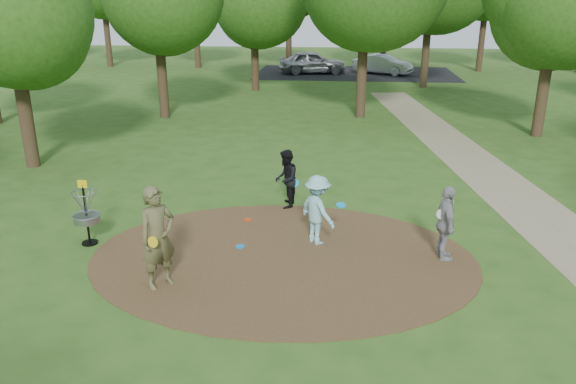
{
  "coord_description": "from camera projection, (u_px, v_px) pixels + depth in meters",
  "views": [
    {
      "loc": [
        1.21,
        -10.96,
        5.46
      ],
      "look_at": [
        0.0,
        1.2,
        1.1
      ],
      "focal_mm": 35.0,
      "sensor_mm": 36.0,
      "label": 1
    }
  ],
  "objects": [
    {
      "name": "player_waiting_with_disc",
      "position": [
        446.0,
        224.0,
        11.89
      ],
      "size": [
        0.5,
        1.01,
        1.66
      ],
      "color": "#949497",
      "rests_on": "ground"
    },
    {
      "name": "disc_ground_cyan",
      "position": [
        240.0,
        246.0,
        12.7
      ],
      "size": [
        0.22,
        0.22,
        0.02
      ],
      "primitive_type": "cylinder",
      "color": "#1775BC",
      "rests_on": "dirt_clearing"
    },
    {
      "name": "player_walking_with_disc",
      "position": [
        286.0,
        179.0,
        14.87
      ],
      "size": [
        0.65,
        0.77,
        1.58
      ],
      "color": "black",
      "rests_on": "ground"
    },
    {
      "name": "player_observer_with_disc",
      "position": [
        158.0,
        238.0,
        10.73
      ],
      "size": [
        0.86,
        0.89,
        2.06
      ],
      "color": "brown",
      "rests_on": "ground"
    },
    {
      "name": "car_right",
      "position": [
        383.0,
        64.0,
        39.46
      ],
      "size": [
        4.35,
        3.01,
        1.36
      ],
      "primitive_type": "imported",
      "rotation": [
        0.0,
        0.0,
        1.15
      ],
      "color": "#B1B4BA",
      "rests_on": "ground"
    },
    {
      "name": "parking_lot",
      "position": [
        355.0,
        73.0,
        40.15
      ],
      "size": [
        14.0,
        8.0,
        0.01
      ],
      "primitive_type": "cube",
      "color": "black",
      "rests_on": "ground"
    },
    {
      "name": "dirt_clearing",
      "position": [
        283.0,
        257.0,
        12.22
      ],
      "size": [
        8.4,
        8.4,
        0.02
      ],
      "primitive_type": "cylinder",
      "color": "#47301C",
      "rests_on": "ground"
    },
    {
      "name": "footpath",
      "position": [
        560.0,
        233.0,
        13.49
      ],
      "size": [
        7.55,
        39.89,
        0.01
      ],
      "primitive_type": "cube",
      "rotation": [
        0.0,
        0.0,
        0.14
      ],
      "color": "#8C7A5B",
      "rests_on": "ground"
    },
    {
      "name": "disc_ground_red",
      "position": [
        248.0,
        220.0,
        14.2
      ],
      "size": [
        0.22,
        0.22,
        0.02
      ],
      "primitive_type": "cylinder",
      "color": "red",
      "rests_on": "dirt_clearing"
    },
    {
      "name": "car_left",
      "position": [
        312.0,
        62.0,
        39.68
      ],
      "size": [
        4.97,
        2.79,
        1.6
      ],
      "primitive_type": "imported",
      "rotation": [
        0.0,
        0.0,
        1.77
      ],
      "color": "#98989F",
      "rests_on": "ground"
    },
    {
      "name": "ground",
      "position": [
        283.0,
        258.0,
        12.22
      ],
      "size": [
        100.0,
        100.0,
        0.0
      ],
      "primitive_type": "plane",
      "color": "#2D5119",
      "rests_on": "ground"
    },
    {
      "name": "player_throwing_with_disc",
      "position": [
        318.0,
        210.0,
        12.69
      ],
      "size": [
        1.23,
        1.18,
        1.62
      ],
      "color": "#8CC8D0",
      "rests_on": "ground"
    },
    {
      "name": "disc_golf_basket",
      "position": [
        85.0,
        208.0,
        12.63
      ],
      "size": [
        0.63,
        0.63,
        1.54
      ],
      "color": "black",
      "rests_on": "ground"
    }
  ]
}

